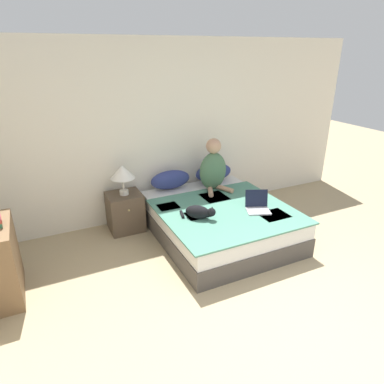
% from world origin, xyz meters
% --- Properties ---
extents(ground_plane, '(16.00, 16.00, 0.00)m').
position_xyz_m(ground_plane, '(0.00, 0.00, 0.00)').
color(ground_plane, tan).
extents(wall_back, '(6.16, 0.05, 2.55)m').
position_xyz_m(wall_back, '(0.00, 3.28, 1.27)').
color(wall_back, silver).
rests_on(wall_back, ground_plane).
extents(bed, '(1.66, 1.93, 0.47)m').
position_xyz_m(bed, '(0.18, 2.24, 0.23)').
color(bed, '#4C4742').
rests_on(bed, ground_plane).
extents(pillow_near, '(0.61, 0.23, 0.28)m').
position_xyz_m(pillow_near, '(-0.18, 3.07, 0.61)').
color(pillow_near, navy).
rests_on(pillow_near, bed).
extents(pillow_far, '(0.61, 0.23, 0.28)m').
position_xyz_m(pillow_far, '(0.54, 3.07, 0.61)').
color(pillow_far, navy).
rests_on(pillow_far, bed).
extents(person_sitting, '(0.42, 0.41, 0.76)m').
position_xyz_m(person_sitting, '(0.37, 2.78, 0.79)').
color(person_sitting, '#476B4C').
rests_on(person_sitting, bed).
extents(cat_tabby, '(0.36, 0.40, 0.17)m').
position_xyz_m(cat_tabby, '(-0.24, 2.02, 0.55)').
color(cat_tabby, black).
rests_on(cat_tabby, bed).
extents(laptop_open, '(0.37, 0.37, 0.24)m').
position_xyz_m(laptop_open, '(0.54, 1.90, 0.52)').
color(laptop_open, '#B7B7BC').
rests_on(laptop_open, bed).
extents(nightstand, '(0.46, 0.45, 0.54)m').
position_xyz_m(nightstand, '(-0.91, 2.99, 0.27)').
color(nightstand, brown).
rests_on(nightstand, ground_plane).
extents(table_lamp, '(0.33, 0.33, 0.42)m').
position_xyz_m(table_lamp, '(-0.91, 2.97, 0.86)').
color(table_lamp, beige).
rests_on(table_lamp, nightstand).
extents(bookshelf, '(0.29, 0.74, 0.81)m').
position_xyz_m(bookshelf, '(-2.41, 2.15, 0.41)').
color(bookshelf, brown).
rests_on(bookshelf, ground_plane).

